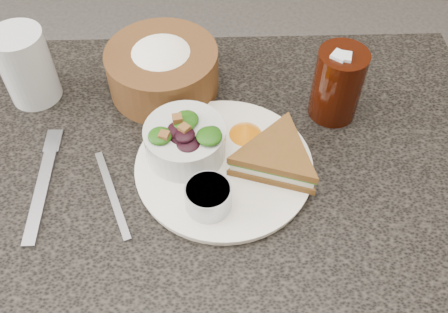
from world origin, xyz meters
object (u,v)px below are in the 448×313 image
dressing_ramekin (208,197)px  salad_bowl (185,137)px  dining_table (197,286)px  bread_basket (162,64)px  dinner_plate (224,166)px  cola_glass (338,82)px  water_glass (26,66)px  sandwich (277,157)px

dressing_ramekin → salad_bowl: bearing=108.7°
dining_table → bread_basket: size_ratio=5.22×
dinner_plate → cola_glass: size_ratio=1.97×
dining_table → cola_glass: size_ratio=7.29×
water_glass → dining_table: bearing=-36.5°
cola_glass → water_glass: bearing=173.7°
dressing_ramekin → water_glass: (-0.30, 0.25, 0.03)m
salad_bowl → water_glass: size_ratio=0.96×
sandwich → salad_bowl: 0.14m
dining_table → dinner_plate: bearing=21.5°
dinner_plate → bread_basket: bearing=118.2°
water_glass → sandwich: bearing=-24.1°
dining_table → bread_basket: (-0.04, 0.21, 0.43)m
dining_table → bread_basket: bread_basket is taller
dinner_plate → dressing_ramekin: bearing=-108.2°
sandwich → water_glass: (-0.40, 0.18, 0.03)m
dinner_plate → dressing_ramekin: 0.08m
dinner_plate → cola_glass: bearing=32.3°
dining_table → dinner_plate: (0.06, 0.02, 0.38)m
sandwich → water_glass: 0.44m
dining_table → sandwich: bearing=7.1°
dinner_plate → water_glass: 0.37m
dining_table → cola_glass: 0.53m
dinner_plate → bread_basket: 0.22m
dinner_plate → cola_glass: 0.23m
bread_basket → dinner_plate: bearing=-61.8°
salad_bowl → cola_glass: cola_glass is taller
dressing_ramekin → bread_basket: bread_basket is taller
salad_bowl → cola_glass: 0.26m
dressing_ramekin → sandwich: bearing=33.6°
salad_bowl → dressing_ramekin: 0.11m
dressing_ramekin → cola_glass: 0.29m
dinner_plate → bread_basket: (-0.10, 0.19, 0.05)m
dinner_plate → salad_bowl: size_ratio=2.17×
dressing_ramekin → cola_glass: size_ratio=0.49×
dining_table → water_glass: water_glass is taller
sandwich → dining_table: bearing=-155.0°
dressing_ramekin → cola_glass: bearing=42.3°
salad_bowl → cola_glass: (0.25, 0.09, 0.02)m
sandwich → salad_bowl: size_ratio=1.25×
cola_glass → dressing_ramekin: bearing=-137.7°
dressing_ramekin → water_glass: water_glass is taller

